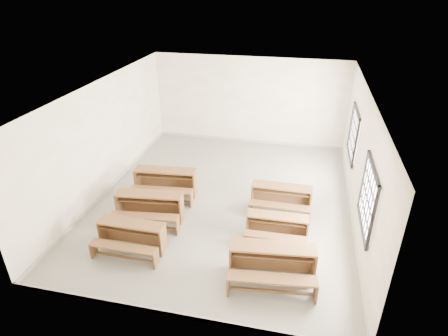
% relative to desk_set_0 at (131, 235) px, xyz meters
% --- Properties ---
extents(room, '(8.50, 8.50, 3.20)m').
position_rel_desk_set_0_xyz_m(room, '(1.70, 2.59, 1.74)').
color(room, slate).
rests_on(room, ground).
extents(desk_set_0, '(1.56, 0.82, 0.70)m').
position_rel_desk_set_0_xyz_m(desk_set_0, '(0.00, 0.00, 0.00)').
color(desk_set_0, brown).
rests_on(desk_set_0, ground).
extents(desk_set_1, '(1.79, 1.07, 0.77)m').
position_rel_desk_set_0_xyz_m(desk_set_1, '(-0.05, 1.18, 0.04)').
color(desk_set_1, brown).
rests_on(desk_set_1, ground).
extents(desk_set_2, '(1.83, 1.07, 0.79)m').
position_rel_desk_set_0_xyz_m(desk_set_2, '(-0.09, 2.47, 0.05)').
color(desk_set_2, brown).
rests_on(desk_set_2, ground).
extents(desk_set_3, '(1.86, 1.10, 0.80)m').
position_rel_desk_set_0_xyz_m(desk_set_3, '(3.26, -0.25, 0.06)').
color(desk_set_3, brown).
rests_on(desk_set_3, ground).
extents(desk_set_4, '(1.47, 0.78, 0.65)m').
position_rel_desk_set_0_xyz_m(desk_set_4, '(3.24, 1.09, -0.02)').
color(desk_set_4, brown).
rests_on(desk_set_4, ground).
extents(desk_set_5, '(1.60, 0.84, 0.72)m').
position_rel_desk_set_0_xyz_m(desk_set_5, '(3.22, 2.39, 0.01)').
color(desk_set_5, brown).
rests_on(desk_set_5, ground).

